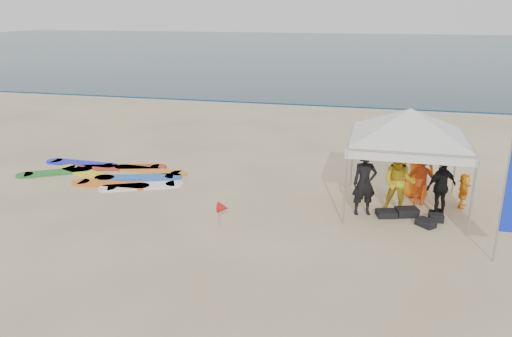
{
  "coord_description": "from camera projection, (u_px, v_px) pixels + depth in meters",
  "views": [
    {
      "loc": [
        3.44,
        -9.5,
        5.21
      ],
      "look_at": [
        0.46,
        2.6,
        1.2
      ],
      "focal_mm": 35.0,
      "sensor_mm": 36.0,
      "label": 1
    }
  ],
  "objects": [
    {
      "name": "person_yellow",
      "position": [
        399.0,
        182.0,
        13.02
      ],
      "size": [
        0.95,
        0.79,
        1.76
      ],
      "primitive_type": "imported",
      "rotation": [
        0.0,
        0.0,
        -0.16
      ],
      "color": "gold",
      "rests_on": "ground"
    },
    {
      "name": "surfboard_spread",
      "position": [
        111.0,
        174.0,
        16.35
      ],
      "size": [
        5.34,
        2.83,
        0.07
      ],
      "color": "orange",
      "rests_on": "ground"
    },
    {
      "name": "person_black_b",
      "position": [
        441.0,
        186.0,
        13.02
      ],
      "size": [
        0.96,
        0.83,
        1.55
      ],
      "primitive_type": "imported",
      "rotation": [
        0.0,
        0.0,
        3.74
      ],
      "color": "black",
      "rests_on": "ground"
    },
    {
      "name": "person_seated",
      "position": [
        464.0,
        191.0,
        13.57
      ],
      "size": [
        0.5,
        0.94,
        0.96
      ],
      "primitive_type": "imported",
      "rotation": [
        0.0,
        0.0,
        1.32
      ],
      "color": "orange",
      "rests_on": "ground"
    },
    {
      "name": "gear_pile",
      "position": [
        410.0,
        215.0,
        12.91
      ],
      "size": [
        1.72,
        1.1,
        0.22
      ],
      "color": "black",
      "rests_on": "ground"
    },
    {
      "name": "marker_pennant",
      "position": [
        223.0,
        208.0,
        12.35
      ],
      "size": [
        0.28,
        0.28,
        0.64
      ],
      "color": "#A5A5A8",
      "rests_on": "ground"
    },
    {
      "name": "ground",
      "position": [
        208.0,
        252.0,
        11.16
      ],
      "size": [
        120.0,
        120.0,
        0.0
      ],
      "primitive_type": "plane",
      "color": "beige",
      "rests_on": "ground"
    },
    {
      "name": "canopy_tent",
      "position": [
        411.0,
        109.0,
        12.83
      ],
      "size": [
        4.17,
        4.17,
        3.14
      ],
      "color": "#A5A5A8",
      "rests_on": "ground"
    },
    {
      "name": "person_orange_b",
      "position": [
        418.0,
        166.0,
        14.14
      ],
      "size": [
        1.03,
        0.78,
        1.89
      ],
      "primitive_type": "imported",
      "rotation": [
        0.0,
        0.0,
        2.94
      ],
      "color": "orange",
      "rests_on": "ground"
    },
    {
      "name": "person_black_a",
      "position": [
        364.0,
        183.0,
        13.0
      ],
      "size": [
        0.73,
        0.59,
        1.74
      ],
      "primitive_type": "imported",
      "rotation": [
        0.0,
        0.0,
        0.32
      ],
      "color": "black",
      "rests_on": "ground"
    },
    {
      "name": "ocean",
      "position": [
        355.0,
        49.0,
        66.59
      ],
      "size": [
        160.0,
        84.0,
        0.08
      ],
      "primitive_type": "cube",
      "color": "#0C2633",
      "rests_on": "ground"
    },
    {
      "name": "shoreline_foam",
      "position": [
        314.0,
        106.0,
        27.98
      ],
      "size": [
        160.0,
        1.2,
        0.01
      ],
      "primitive_type": "cube",
      "color": "silver",
      "rests_on": "ground"
    },
    {
      "name": "person_orange_a",
      "position": [
        421.0,
        177.0,
        13.69
      ],
      "size": [
        1.05,
        0.65,
        1.56
      ],
      "primitive_type": "imported",
      "rotation": [
        0.0,
        0.0,
        3.07
      ],
      "color": "red",
      "rests_on": "ground"
    }
  ]
}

